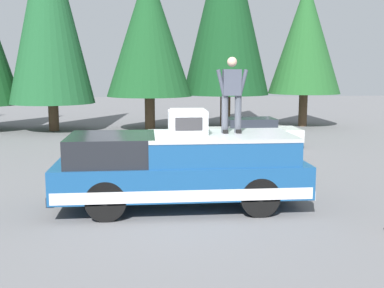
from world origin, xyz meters
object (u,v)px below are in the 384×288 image
at_px(pickup_truck, 181,169).
at_px(parked_car_white, 249,132).
at_px(person_on_truck_bed, 232,93).
at_px(compressor_unit, 188,122).

distance_m(pickup_truck, parked_car_white, 8.84).
distance_m(person_on_truck_bed, parked_car_white, 8.56).
xyz_separation_m(pickup_truck, parked_car_white, (8.19, -3.31, -0.29)).
bearing_deg(person_on_truck_bed, parked_car_white, -15.02).
distance_m(compressor_unit, person_on_truck_bed, 1.19).
relative_size(person_on_truck_bed, parked_car_white, 0.41).
distance_m(pickup_truck, person_on_truck_bed, 2.04).
bearing_deg(compressor_unit, parked_car_white, -21.11).
distance_m(pickup_truck, compressor_unit, 1.06).
bearing_deg(pickup_truck, person_on_truck_bed, -82.78).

